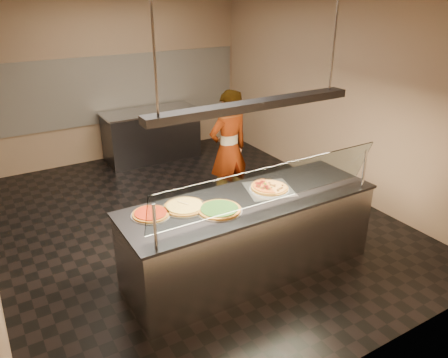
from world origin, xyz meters
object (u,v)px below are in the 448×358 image
pizza_spinach (219,209)px  pizza_tomato (151,214)px  serving_counter (250,236)px  prep_table (152,135)px  worker (229,150)px  heat_lamp_housing (253,105)px  half_pizza_sausage (276,185)px  perforated_tray (269,189)px  pizza_cheese (185,206)px  half_pizza_pepperoni (262,188)px  sneeze_guard (271,185)px  pizza_spatula (188,203)px

pizza_spinach → pizza_tomato: 0.69m
serving_counter → pizza_spinach: 0.65m
serving_counter → prep_table: same height
worker → heat_lamp_housing: size_ratio=0.76×
prep_table → heat_lamp_housing: 4.25m
half_pizza_sausage → worker: worker is taller
heat_lamp_housing → pizza_tomato: bearing=169.1°
serving_counter → perforated_tray: perforated_tray is taller
pizza_cheese → worker: 1.96m
prep_table → worker: bearing=-84.4°
pizza_cheese → heat_lamp_housing: heat_lamp_housing is taller
pizza_spinach → pizza_tomato: bearing=156.3°
half_pizza_sausage → pizza_tomato: bearing=175.0°
pizza_tomato → pizza_spinach: bearing=-23.7°
pizza_cheese → worker: bearing=45.2°
half_pizza_pepperoni → prep_table: (0.24, 3.87, -0.50)m
half_pizza_pepperoni → prep_table: 3.91m
worker → perforated_tray: bearing=72.0°
half_pizza_pepperoni → pizza_tomato: (-1.27, 0.12, -0.02)m
pizza_cheese → prep_table: pizza_cheese is taller
prep_table → pizza_cheese: bearing=-106.9°
prep_table → heat_lamp_housing: size_ratio=0.76×
half_pizza_sausage → worker: 1.52m
sneeze_guard → pizza_cheese: bearing=143.6°
half_pizza_pepperoni → pizza_spinach: bearing=-166.3°
serving_counter → perforated_tray: 0.57m
perforated_tray → half_pizza_pepperoni: half_pizza_pepperoni is taller
pizza_spinach → pizza_cheese: (-0.27, 0.25, -0.00)m
half_pizza_sausage → pizza_cheese: (-1.11, 0.10, -0.01)m
pizza_cheese → worker: size_ratio=0.26×
serving_counter → pizza_spatula: pizza_spatula is taller
pizza_spatula → serving_counter: bearing=-17.2°
pizza_tomato → prep_table: pizza_tomato is taller
pizza_cheese → worker: worker is taller
serving_counter → worker: size_ratio=1.64×
pizza_spinach → heat_lamp_housing: size_ratio=0.21×
serving_counter → pizza_spinach: bearing=-170.7°
pizza_spatula → prep_table: bearing=73.8°
half_pizza_sausage → prep_table: (0.04, 3.88, -0.49)m
half_pizza_sausage → prep_table: size_ratio=0.26×
prep_table → pizza_tomato: bearing=-111.9°
pizza_spinach → sneeze_guard: bearing=-32.1°
pizza_spatula → prep_table: pizza_spatula is taller
pizza_tomato → serving_counter: bearing=-10.9°
pizza_cheese → prep_table: (1.15, 3.78, -0.48)m
pizza_cheese → pizza_tomato: size_ratio=1.16×
sneeze_guard → prep_table: sneeze_guard is taller
prep_table → sneeze_guard: bearing=-95.9°
half_pizza_pepperoni → pizza_spinach: (-0.64, -0.16, -0.02)m
prep_table → serving_counter: bearing=-96.4°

